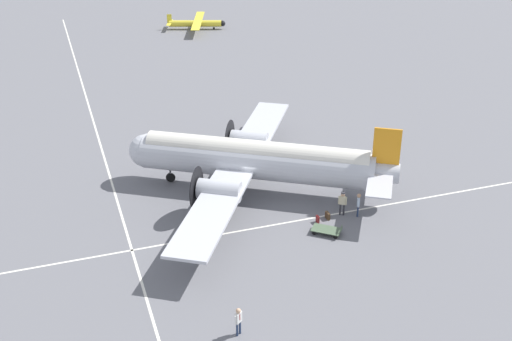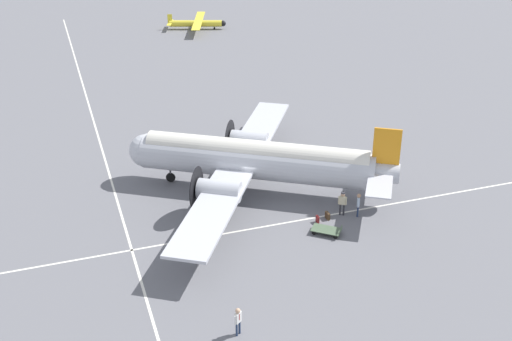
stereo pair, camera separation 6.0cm
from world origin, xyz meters
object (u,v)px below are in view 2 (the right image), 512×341
Objects in this scene: airliner_main at (250,159)px; suitcase_upright_spare at (318,219)px; crew_foreground at (238,319)px; baggage_cart at (327,230)px; ramp_agent at (342,201)px; suitcase_near_door at (328,216)px; light_aircraft_distant at (198,23)px; passenger_boarding at (358,202)px.

airliner_main is 43.12× the size of suitcase_upright_spare.
crew_foreground is at bearing 101.10° from airliner_main.
crew_foreground is 0.78× the size of baggage_cart.
suitcase_near_door is at bearing 43.20° from ramp_agent.
light_aircraft_distant is at bearing -58.69° from ramp_agent.
suitcase_upright_spare is at bearing 45.95° from ramp_agent.
airliner_main reaches higher than baggage_cart.
suitcase_upright_spare is (8.92, -8.32, -0.76)m from crew_foreground.
crew_foreground is 14.32m from passenger_boarding.
light_aircraft_distant is at bearing -5.52° from suitcase_upright_spare.
passenger_boarding is 3.23× the size of suitcase_near_door.
suitcase_upright_spare is at bearing -167.59° from crew_foreground.
light_aircraft_distant is (53.68, -2.25, -0.18)m from passenger_boarding.
ramp_agent is 2.18m from suitcase_upright_spare.
baggage_cart is 55.35m from light_aircraft_distant.
airliner_main is at bearing -145.18° from crew_foreground.
baggage_cart is at bearing 153.76° from suitcase_near_door.
airliner_main reaches higher than passenger_boarding.
airliner_main reaches higher than suitcase_near_door.
light_aircraft_distant reaches higher than passenger_boarding.
suitcase_near_door is 0.25× the size of baggage_cart.
baggage_cart is (-7.25, -2.79, -2.24)m from airliner_main.
suitcase_upright_spare is 0.05× the size of light_aircraft_distant.
baggage_cart is (-1.87, 1.97, -0.82)m from ramp_agent.
airliner_main is at bearing 33.20° from suitcase_near_door.
suitcase_near_door is at bearing -76.36° from light_aircraft_distant.
baggage_cart is at bearing 179.66° from suitcase_upright_spare.
passenger_boarding is 53.73m from light_aircraft_distant.
crew_foreground is (-14.69, 5.52, -1.50)m from airliner_main.
suitcase_upright_spare is at bearing 104.86° from suitcase_near_door.
ramp_agent reaches higher than crew_foreground.
airliner_main is 13.44× the size of passenger_boarding.
light_aircraft_distant is at bearing -67.79° from airliner_main.
ramp_agent is at bearing 95.42° from passenger_boarding.
baggage_cart is at bearing -172.74° from crew_foreground.
passenger_boarding is at bearing -97.57° from suitcase_near_door.
light_aircraft_distant is (47.86, -7.98, -1.66)m from airliner_main.
passenger_boarding reaches higher than suitcase_upright_spare.
suitcase_upright_spare reaches higher than suitcase_near_door.
ramp_agent is 1.43m from suitcase_near_door.
crew_foreground reaches higher than baggage_cart.
ramp_agent reaches higher than suitcase_near_door.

